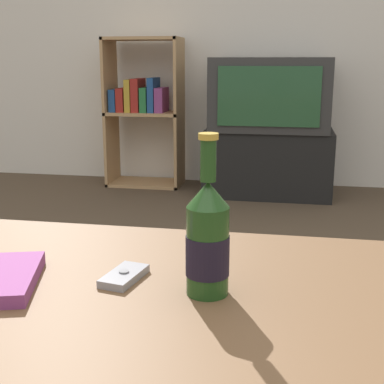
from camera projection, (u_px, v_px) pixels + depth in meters
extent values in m
cube|color=brown|center=(124.00, 308.00, 0.90)|extent=(1.13, 0.75, 0.04)
cube|color=black|center=(268.00, 162.00, 3.52)|extent=(0.81, 0.49, 0.43)
cube|color=#2D2D2D|center=(270.00, 94.00, 3.41)|extent=(0.74, 0.52, 0.45)
cube|color=#234C2D|center=(269.00, 97.00, 3.16)|extent=(0.61, 0.01, 0.35)
cube|color=tan|center=(111.00, 112.00, 3.74)|extent=(0.02, 0.30, 1.01)
cube|color=tan|center=(179.00, 114.00, 3.65)|extent=(0.02, 0.30, 1.01)
cube|color=tan|center=(146.00, 183.00, 3.81)|extent=(0.51, 0.30, 0.02)
cube|color=tan|center=(145.00, 113.00, 3.70)|extent=(0.51, 0.30, 0.02)
cube|color=tan|center=(143.00, 39.00, 3.58)|extent=(0.51, 0.30, 0.02)
cube|color=navy|center=(116.00, 100.00, 3.71)|extent=(0.05, 0.21, 0.15)
cube|color=maroon|center=(124.00, 100.00, 3.70)|extent=(0.05, 0.21, 0.16)
cube|color=#B7932D|center=(131.00, 95.00, 3.68)|extent=(0.04, 0.21, 0.22)
cube|color=maroon|center=(138.00, 95.00, 3.67)|extent=(0.05, 0.21, 0.22)
cube|color=#236B38|center=(146.00, 100.00, 3.67)|extent=(0.05, 0.21, 0.16)
cube|color=navy|center=(154.00, 95.00, 3.65)|extent=(0.04, 0.21, 0.23)
cube|color=#7F3875|center=(162.00, 100.00, 3.65)|extent=(0.06, 0.21, 0.16)
cylinder|color=#1E4219|center=(208.00, 251.00, 0.89)|extent=(0.07, 0.07, 0.15)
cylinder|color=black|center=(208.00, 255.00, 0.89)|extent=(0.07, 0.07, 0.07)
cone|color=#1E4219|center=(208.00, 194.00, 0.87)|extent=(0.07, 0.07, 0.04)
cylinder|color=#1E4219|center=(208.00, 161.00, 0.85)|extent=(0.03, 0.03, 0.07)
cylinder|color=#B79333|center=(208.00, 136.00, 0.84)|extent=(0.03, 0.03, 0.01)
cube|color=gray|center=(124.00, 276.00, 0.96)|extent=(0.07, 0.11, 0.01)
cylinder|color=slate|center=(124.00, 272.00, 0.96)|extent=(0.02, 0.02, 0.00)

